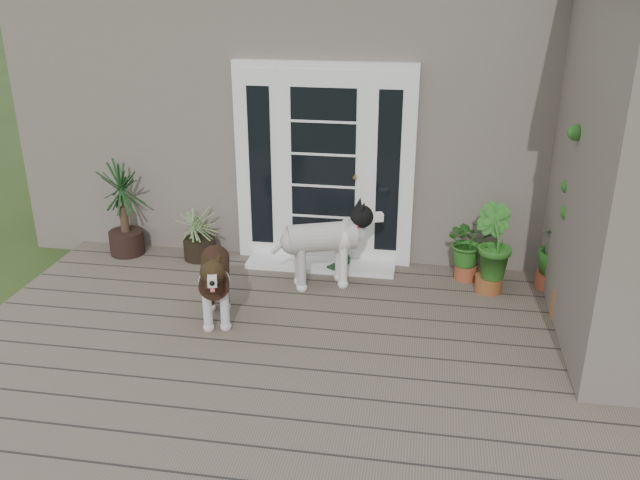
# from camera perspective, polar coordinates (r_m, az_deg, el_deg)

# --- Properties ---
(deck) EXTENTS (6.20, 4.60, 0.12)m
(deck) POSITION_cam_1_polar(r_m,az_deg,el_deg) (5.57, -1.30, -11.42)
(deck) COLOR #6B5B4C
(deck) RESTS_ON ground
(house_main) EXTENTS (7.40, 4.00, 3.10)m
(house_main) POSITION_cam_1_polar(r_m,az_deg,el_deg) (8.99, 3.76, 11.97)
(house_main) COLOR #665E54
(house_main) RESTS_ON ground
(door_unit) EXTENTS (1.90, 0.14, 2.15)m
(door_unit) POSITION_cam_1_polar(r_m,az_deg,el_deg) (7.11, 0.34, 6.31)
(door_unit) COLOR white
(door_unit) RESTS_ON deck
(door_step) EXTENTS (1.60, 0.40, 0.05)m
(door_step) POSITION_cam_1_polar(r_m,az_deg,el_deg) (7.29, 0.07, -2.08)
(door_step) COLOR white
(door_step) RESTS_ON deck
(brindle_dog) EXTENTS (0.59, 0.92, 0.71)m
(brindle_dog) POSITION_cam_1_polar(r_m,az_deg,el_deg) (6.15, -8.86, -3.79)
(brindle_dog) COLOR #311C11
(brindle_dog) RESTS_ON deck
(white_dog) EXTENTS (1.01, 0.70, 0.77)m
(white_dog) POSITION_cam_1_polar(r_m,az_deg,el_deg) (6.72, 0.14, -0.89)
(white_dog) COLOR white
(white_dog) RESTS_ON deck
(spider_plant) EXTENTS (0.78, 0.78, 0.63)m
(spider_plant) POSITION_cam_1_polar(r_m,az_deg,el_deg) (7.50, -10.27, 0.69)
(spider_plant) COLOR #9BAD6A
(spider_plant) RESTS_ON deck
(yucca) EXTENTS (0.86, 0.86, 1.06)m
(yucca) POSITION_cam_1_polar(r_m,az_deg,el_deg) (7.75, -16.38, 2.51)
(yucca) COLOR black
(yucca) RESTS_ON deck
(herb_a) EXTENTS (0.59, 0.59, 0.61)m
(herb_a) POSITION_cam_1_polar(r_m,az_deg,el_deg) (7.06, 12.43, -0.98)
(herb_a) COLOR #26621C
(herb_a) RESTS_ON deck
(herb_b) EXTENTS (0.63, 0.63, 0.67)m
(herb_b) POSITION_cam_1_polar(r_m,az_deg,el_deg) (6.84, 14.30, -1.64)
(herb_b) COLOR #235017
(herb_b) RESTS_ON deck
(herb_c) EXTENTS (0.55, 0.55, 0.61)m
(herb_c) POSITION_cam_1_polar(r_m,az_deg,el_deg) (7.10, 19.20, -1.62)
(herb_c) COLOR #295C1A
(herb_c) RESTS_ON deck
(sapling) EXTENTS (0.72, 0.72, 1.91)m
(sapling) POSITION_cam_1_polar(r_m,az_deg,el_deg) (6.30, 21.57, 1.44)
(sapling) COLOR #17531D
(sapling) RESTS_ON deck
(clog_left) EXTENTS (0.19, 0.35, 0.10)m
(clog_left) POSITION_cam_1_polar(r_m,az_deg,el_deg) (7.25, 1.87, -2.02)
(clog_left) COLOR black
(clog_left) RESTS_ON deck
(clog_right) EXTENTS (0.29, 0.34, 0.09)m
(clog_right) POSITION_cam_1_polar(r_m,az_deg,el_deg) (7.20, 1.57, -2.22)
(clog_right) COLOR #163817
(clog_right) RESTS_ON deck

